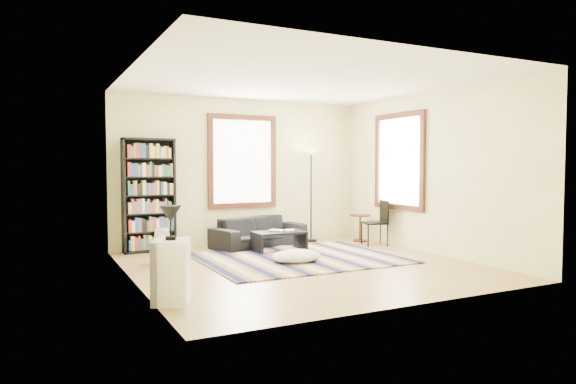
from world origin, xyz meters
name	(u,v)px	position (x,y,z in m)	size (l,w,h in m)	color
floor	(303,269)	(0.00, 0.00, -0.05)	(5.00, 5.00, 0.10)	tan
ceiling	(303,77)	(0.00, 0.00, 2.85)	(5.00, 5.00, 0.10)	white
wall_back	(241,172)	(0.00, 2.55, 1.40)	(5.00, 0.10, 2.80)	#FEF8AB
wall_front	(416,177)	(0.00, -2.55, 1.40)	(5.00, 0.10, 2.80)	#FEF8AB
wall_left	(129,175)	(-2.55, 0.00, 1.40)	(0.10, 5.00, 2.80)	#FEF8AB
wall_right	(432,173)	(2.55, 0.00, 1.40)	(0.10, 5.00, 2.80)	#FEF8AB
window_back	(242,162)	(0.00, 2.47, 1.60)	(1.20, 0.06, 1.60)	white
window_right	(399,161)	(2.47, 0.80, 1.60)	(0.06, 1.20, 1.60)	white
rug	(299,258)	(0.22, 0.54, 0.01)	(3.13, 2.50, 0.02)	#0D1B43
sofa	(259,232)	(0.17, 2.05, 0.27)	(0.73, 1.87, 0.55)	black
bookshelf	(149,195)	(-1.83, 2.32, 1.00)	(0.90, 0.30, 2.00)	black
coffee_table	(279,242)	(0.22, 1.29, 0.18)	(0.90, 0.50, 0.36)	black
book_a	(274,231)	(0.12, 1.29, 0.37)	(0.25, 0.19, 0.02)	beige
book_b	(286,230)	(0.37, 1.34, 0.37)	(0.15, 0.21, 0.02)	beige
floor_cushion	(296,256)	(0.03, 0.26, 0.10)	(0.81, 0.61, 0.20)	white
floor_lamp	(311,195)	(1.35, 2.15, 0.93)	(0.30, 0.30, 1.86)	black
side_table	(360,228)	(2.20, 1.66, 0.27)	(0.40, 0.40, 0.54)	#4C2413
folding_chair	(374,223)	(2.15, 1.12, 0.43)	(0.42, 0.40, 0.86)	black
white_cabinet	(171,271)	(-2.30, -1.18, 0.35)	(0.38, 0.50, 0.70)	white
table_lamp	(171,223)	(-2.30, -1.18, 0.89)	(0.24, 0.24, 0.38)	black
dog	(162,245)	(-1.89, 1.09, 0.29)	(0.41, 0.58, 0.58)	silver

